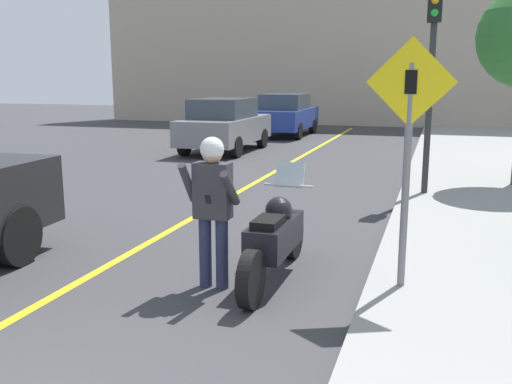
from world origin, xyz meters
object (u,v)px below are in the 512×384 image
at_px(motorcycle, 275,238).
at_px(traffic_light, 433,48).
at_px(parked_car_blue, 286,115).
at_px(crossing_sign, 408,140).
at_px(parked_car_grey, 225,125).
at_px(person_biker, 213,197).

relative_size(motorcycle, traffic_light, 0.59).
bearing_deg(parked_car_blue, crossing_sign, -70.91).
bearing_deg(parked_car_blue, parked_car_grey, -95.84).
bearing_deg(parked_car_blue, person_biker, -77.82).
bearing_deg(crossing_sign, motorcycle, 178.81).
distance_m(traffic_light, parked_car_blue, 12.43).
distance_m(motorcycle, parked_car_blue, 16.72).
xyz_separation_m(motorcycle, person_biker, (-0.58, -0.46, 0.54)).
bearing_deg(traffic_light, motorcycle, -105.98).
bearing_deg(parked_car_blue, motorcycle, -75.53).
relative_size(crossing_sign, traffic_light, 0.66).
bearing_deg(person_biker, crossing_sign, 12.06).
bearing_deg(motorcycle, parked_car_grey, 113.71).
relative_size(person_biker, parked_car_grey, 0.41).
bearing_deg(person_biker, parked_car_blue, 102.18).
xyz_separation_m(traffic_light, parked_car_grey, (-6.26, 5.44, -2.00)).
bearing_deg(traffic_light, crossing_sign, -90.98).
bearing_deg(traffic_light, parked_car_blue, 117.73).
height_order(crossing_sign, parked_car_blue, crossing_sign).
height_order(person_biker, traffic_light, traffic_light).
relative_size(crossing_sign, parked_car_grey, 0.63).
relative_size(motorcycle, person_biker, 1.39).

